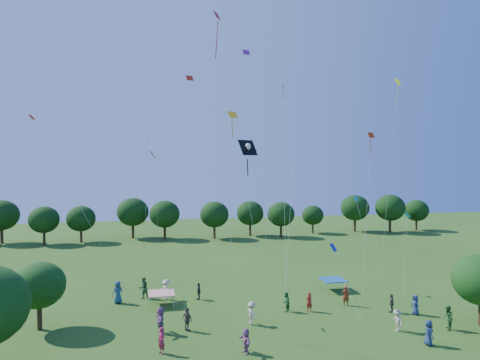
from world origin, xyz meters
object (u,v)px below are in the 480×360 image
tent_red_stripe (161,293)px  pirate_kite (249,150)px  near_tree_north (39,285)px  red_high_kite (220,63)px  tent_blue (333,280)px

tent_red_stripe → pirate_kite: bearing=-54.0°
pirate_kite → near_tree_north: bearing=163.5°
red_high_kite → near_tree_north: bearing=-174.7°
tent_blue → pirate_kite: size_ratio=0.18×
tent_blue → pirate_kite: 18.27m
tent_blue → tent_red_stripe: bearing=-176.6°
pirate_kite → tent_blue: bearing=40.8°
tent_blue → red_high_kite: bearing=-163.7°
near_tree_north → tent_blue: size_ratio=2.27×
tent_blue → red_high_kite: (-11.53, -3.38, 19.26)m
tent_blue → red_high_kite: 22.70m
near_tree_north → tent_blue: 25.60m
near_tree_north → pirate_kite: pirate_kite is taller
tent_red_stripe → pirate_kite: (5.82, -8.01, 12.05)m
near_tree_north → tent_red_stripe: (8.87, 3.68, -2.25)m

